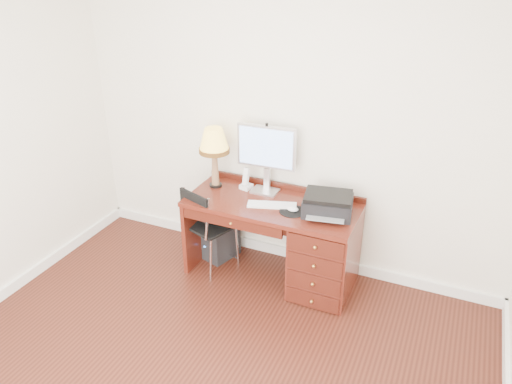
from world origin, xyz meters
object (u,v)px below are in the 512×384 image
at_px(desk, 306,244).
at_px(monitor, 267,151).
at_px(leg_lamp, 214,144).
at_px(equipment_box, 217,237).
at_px(printer, 328,204).
at_px(phone, 246,183).
at_px(chair, 208,222).

height_order(desk, monitor, monitor).
distance_m(desk, monitor, 0.88).
distance_m(monitor, leg_lamp, 0.47).
bearing_deg(monitor, equipment_box, -170.33).
height_order(printer, phone, phone).
bearing_deg(phone, printer, 2.16).
xyz_separation_m(desk, leg_lamp, (-0.92, 0.09, 0.75)).
height_order(phone, equipment_box, phone).
bearing_deg(printer, desk, 171.48).
relative_size(leg_lamp, phone, 2.78).
bearing_deg(desk, monitor, 156.92).
bearing_deg(chair, phone, 69.75).
bearing_deg(phone, leg_lamp, -154.25).
height_order(printer, leg_lamp, leg_lamp).
distance_m(desk, chair, 0.91).
distance_m(printer, chair, 1.12).
relative_size(monitor, phone, 3.04).
distance_m(chair, equipment_box, 0.39).
bearing_deg(monitor, leg_lamp, -169.79).
bearing_deg(printer, equipment_box, 164.93).
bearing_deg(monitor, phone, -170.15).
relative_size(phone, chair, 0.24).
xyz_separation_m(phone, equipment_box, (-0.29, -0.06, -0.62)).
distance_m(monitor, equipment_box, 1.06).
bearing_deg(printer, phone, 158.97).
relative_size(desk, leg_lamp, 2.67).
relative_size(printer, equipment_box, 1.18).
bearing_deg(leg_lamp, printer, -4.63).
xyz_separation_m(printer, equipment_box, (-1.10, 0.09, -0.65)).
relative_size(leg_lamp, chair, 0.68).
height_order(desk, chair, chair).
bearing_deg(phone, monitor, 25.16).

